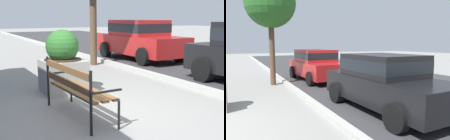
% 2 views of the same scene
% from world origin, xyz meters
% --- Properties ---
extents(ground_plane, '(80.00, 80.00, 0.00)m').
position_xyz_m(ground_plane, '(0.00, 0.00, 0.00)').
color(ground_plane, gray).
extents(curb_stone, '(60.00, 0.20, 0.12)m').
position_xyz_m(curb_stone, '(0.00, 2.90, 0.06)').
color(curb_stone, '#B2AFA8').
rests_on(curb_stone, ground).
extents(park_bench, '(1.82, 0.63, 0.95)m').
position_xyz_m(park_bench, '(-0.14, -0.31, 0.54)').
color(park_bench, brown).
rests_on(park_bench, ground).
extents(concrete_planter, '(0.91, 0.91, 1.41)m').
position_xyz_m(concrete_planter, '(-1.88, 0.09, 0.64)').
color(concrete_planter, '#A8A399').
rests_on(concrete_planter, ground).
extents(parked_car_red, '(4.16, 2.04, 1.56)m').
position_xyz_m(parked_car_red, '(-5.49, 4.56, 0.84)').
color(parked_car_red, '#B21E1E').
rests_on(parked_car_red, ground).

